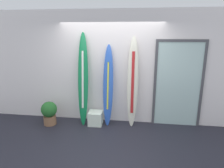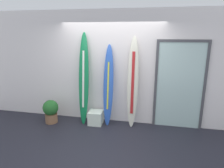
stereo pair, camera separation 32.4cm
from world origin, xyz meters
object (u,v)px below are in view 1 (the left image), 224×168
at_px(surfboard_cobalt, 108,86).
at_px(potted_plant, 49,112).
at_px(surfboard_emerald, 83,80).
at_px(display_block_left, 96,118).
at_px(surfboard_ivory, 133,83).
at_px(glass_door, 178,83).

bearing_deg(surfboard_cobalt, potted_plant, -170.25).
relative_size(surfboard_emerald, display_block_left, 6.59).
height_order(display_block_left, potted_plant, potted_plant).
relative_size(surfboard_ivory, glass_door, 1.04).
height_order(surfboard_ivory, display_block_left, surfboard_ivory).
height_order(surfboard_emerald, glass_door, surfboard_emerald).
height_order(surfboard_cobalt, potted_plant, surfboard_cobalt).
bearing_deg(surfboard_cobalt, display_block_left, -161.71).
height_order(surfboard_cobalt, surfboard_ivory, surfboard_ivory).
bearing_deg(glass_door, surfboard_emerald, -174.74).
bearing_deg(surfboard_cobalt, surfboard_emerald, -176.47).
distance_m(display_block_left, potted_plant, 1.17).
distance_m(display_block_left, glass_door, 2.21).
relative_size(surfboard_cobalt, potted_plant, 3.34).
bearing_deg(surfboard_ivory, display_block_left, -172.80).
bearing_deg(display_block_left, glass_door, 7.87).
distance_m(surfboard_emerald, glass_door, 2.30).
height_order(surfboard_cobalt, display_block_left, surfboard_cobalt).
relative_size(display_block_left, potted_plant, 0.58).
distance_m(surfboard_emerald, potted_plant, 1.18).
xyz_separation_m(surfboard_ivory, potted_plant, (-2.05, -0.26, -0.75)).
bearing_deg(glass_door, surfboard_cobalt, -174.11).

